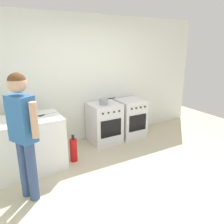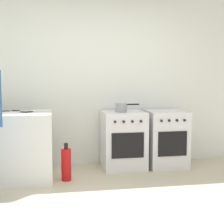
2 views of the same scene
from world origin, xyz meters
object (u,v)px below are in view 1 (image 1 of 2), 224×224
(oven_right, at_px, (130,118))
(fire_extinguisher, at_px, (74,150))
(knife_utility, at_px, (31,113))
(oven_left, at_px, (104,123))
(knife_bread, at_px, (47,114))
(knife_paring, at_px, (18,116))
(person, at_px, (23,127))
(knife_chef, at_px, (33,116))
(pot, at_px, (104,101))

(oven_right, bearing_deg, fire_extinguisher, -162.65)
(knife_utility, bearing_deg, oven_left, 5.51)
(knife_utility, xyz_separation_m, knife_bread, (0.22, -0.19, -0.00))
(oven_left, distance_m, knife_utility, 1.55)
(oven_right, distance_m, knife_paring, 2.39)
(oven_left, distance_m, knife_paring, 1.76)
(knife_bread, bearing_deg, knife_paring, 162.34)
(knife_paring, distance_m, person, 0.93)
(knife_chef, relative_size, person, 0.16)
(oven_left, xyz_separation_m, knife_bread, (-1.24, -0.33, 0.48))
(oven_right, relative_size, person, 0.50)
(knife_bread, distance_m, knife_paring, 0.46)
(knife_utility, relative_size, person, 0.15)
(knife_bread, xyz_separation_m, fire_extinguisher, (0.37, -0.15, -0.69))
(knife_utility, distance_m, person, 1.01)
(knife_utility, relative_size, fire_extinguisher, 0.50)
(knife_bread, height_order, knife_chef, same)
(pot, height_order, knife_bread, pot)
(knife_chef, bearing_deg, fire_extinguisher, -15.11)
(oven_right, xyz_separation_m, knife_utility, (-2.13, -0.14, 0.48))
(oven_right, xyz_separation_m, pot, (-0.71, -0.08, 0.49))
(oven_left, relative_size, knife_bread, 2.45)
(oven_left, height_order, fire_extinguisher, oven_left)
(pot, xyz_separation_m, fire_extinguisher, (-0.82, -0.40, -0.70))
(knife_bread, height_order, person, person)
(pot, xyz_separation_m, person, (-1.68, -1.03, 0.12))
(knife_chef, relative_size, knife_paring, 1.32)
(oven_right, relative_size, knife_chef, 3.04)
(oven_left, relative_size, knife_chef, 3.04)
(knife_chef, height_order, knife_paring, same)
(person, bearing_deg, knife_utility, 74.94)
(knife_utility, relative_size, knife_paring, 1.19)
(oven_right, relative_size, knife_bread, 2.45)
(knife_bread, bearing_deg, pot, 11.78)
(pot, xyz_separation_m, knife_paring, (-1.63, -0.11, -0.01))
(oven_left, bearing_deg, knife_utility, -174.49)
(oven_right, xyz_separation_m, fire_extinguisher, (-1.53, -0.48, -0.21))
(oven_right, xyz_separation_m, knife_bread, (-1.90, -0.33, 0.48))
(knife_utility, distance_m, knife_bread, 0.29)
(oven_left, bearing_deg, knife_chef, -167.89)
(oven_left, relative_size, oven_right, 1.00)
(knife_bread, relative_size, knife_paring, 1.64)
(knife_utility, distance_m, knife_chef, 0.17)
(knife_paring, distance_m, fire_extinguisher, 1.10)
(person, bearing_deg, oven_left, 32.80)
(pot, relative_size, knife_paring, 1.68)
(person, bearing_deg, fire_extinguisher, 36.53)
(fire_extinguisher, bearing_deg, pot, 25.85)
(oven_left, relative_size, knife_utility, 3.39)
(person, bearing_deg, pot, 31.60)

